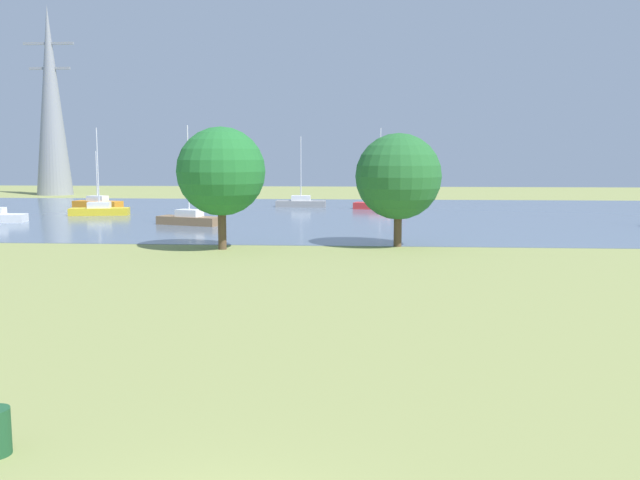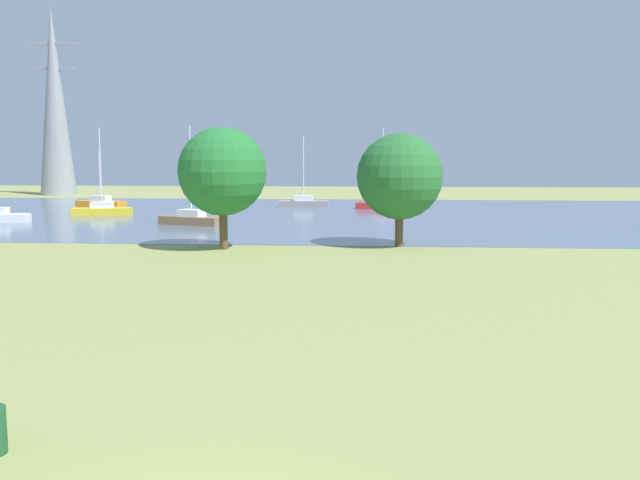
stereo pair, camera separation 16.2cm
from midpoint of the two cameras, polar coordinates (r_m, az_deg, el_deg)
ground_plane at (r=30.29m, az=0.04°, el=-2.50°), size 160.00×160.00×0.00m
water_surface at (r=58.04m, az=2.13°, el=2.11°), size 140.00×40.00×0.02m
sailboat_gray at (r=66.64m, az=-1.31°, el=3.14°), size 4.82×1.58×6.77m
sailboat_red at (r=64.12m, az=5.27°, el=2.96°), size 5.02×2.65×7.47m
sailboat_yellow at (r=60.43m, az=-17.55°, el=2.41°), size 5.00×2.39×7.24m
sailboat_orange at (r=69.70m, az=-17.66°, el=2.97°), size 5.02×2.62×5.39m
sailboat_brown at (r=50.49m, az=-10.51°, el=1.76°), size 5.03×3.01×7.10m
tree_east_near at (r=36.92m, az=-7.97°, el=5.64°), size 4.71×4.71×6.52m
tree_west_near at (r=37.95m, az=6.76°, el=5.24°), size 4.72×4.72×6.22m
electricity_pylon at (r=93.64m, az=-21.09°, el=10.69°), size 6.40×4.40×23.36m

